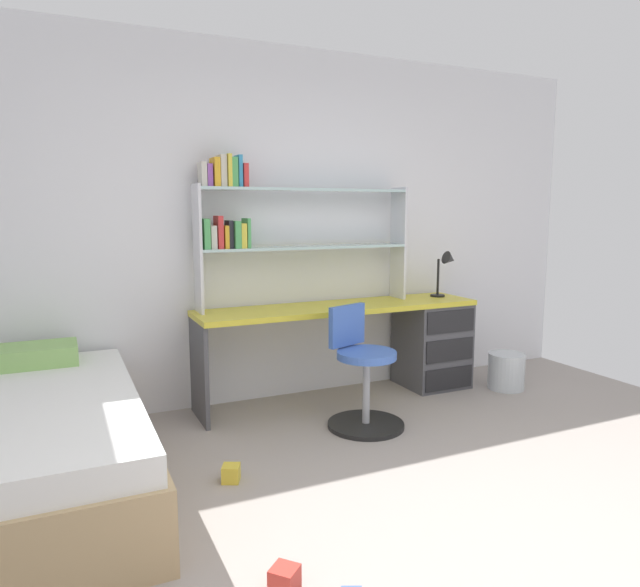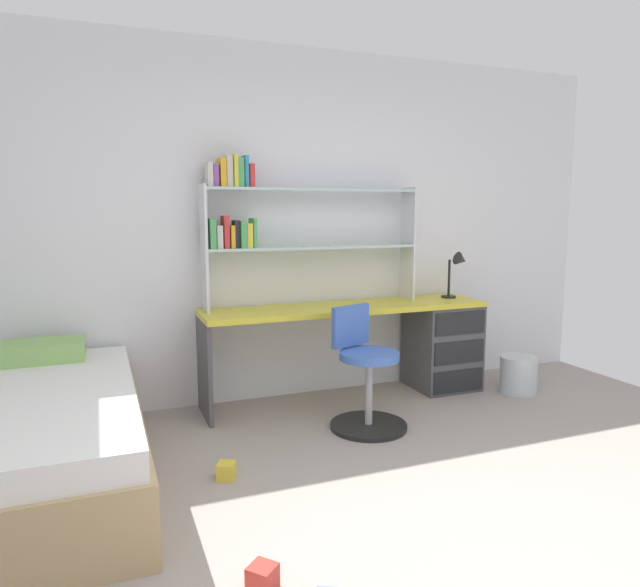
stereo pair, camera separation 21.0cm
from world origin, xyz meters
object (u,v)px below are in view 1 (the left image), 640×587
at_px(swivel_chair, 363,379).
at_px(toy_block_red_0, 285,580).
at_px(desk, 406,338).
at_px(waste_bin, 506,371).
at_px(desk_lamp, 447,266).
at_px(bed_platform, 34,448).
at_px(toy_block_yellow_1, 231,473).
at_px(bookshelf_hutch, 272,219).

xyz_separation_m(swivel_chair, toy_block_red_0, (-1.11, -1.38, -0.28)).
height_order(desk, waste_bin, desk).
bearing_deg(desk_lamp, desk, -178.20).
relative_size(desk, waste_bin, 7.54).
xyz_separation_m(bed_platform, toy_block_yellow_1, (0.95, -0.27, -0.21)).
distance_m(bed_platform, toy_block_red_0, 1.54).
bearing_deg(bed_platform, swivel_chair, 3.97).
distance_m(swivel_chair, waste_bin, 1.50).
distance_m(bookshelf_hutch, bed_platform, 2.15).
height_order(toy_block_red_0, toy_block_yellow_1, toy_block_red_0).
bearing_deg(swivel_chair, desk_lamp, 27.65).
bearing_deg(toy_block_red_0, swivel_chair, 51.20).
xyz_separation_m(desk, toy_block_red_0, (-1.83, -1.95, -0.37)).
relative_size(desk, bookshelf_hutch, 1.33).
xyz_separation_m(desk, bookshelf_hutch, (-1.10, 0.13, 0.97)).
distance_m(bookshelf_hutch, toy_block_yellow_1, 1.88).
xyz_separation_m(desk_lamp, toy_block_red_0, (-2.23, -1.96, -0.95)).
xyz_separation_m(desk, desk_lamp, (0.39, 0.01, 0.57)).
bearing_deg(bed_platform, desk, 14.67).
height_order(bed_platform, toy_block_red_0, bed_platform).
bearing_deg(toy_block_red_0, toy_block_yellow_1, 86.10).
bearing_deg(desk, bed_platform, -165.33).
relative_size(bed_platform, toy_block_yellow_1, 21.27).
xyz_separation_m(desk, toy_block_yellow_1, (-1.77, -0.99, -0.38)).
distance_m(desk_lamp, swivel_chair, 1.43).
relative_size(desk, toy_block_red_0, 22.33).
relative_size(desk, bed_platform, 1.13).
bearing_deg(swivel_chair, desk, 38.36).
height_order(bookshelf_hutch, toy_block_red_0, bookshelf_hutch).
xyz_separation_m(desk, waste_bin, (0.75, -0.35, -0.28)).
bearing_deg(bookshelf_hutch, toy_block_red_0, -109.28).
height_order(swivel_chair, toy_block_yellow_1, swivel_chair).
relative_size(bed_platform, toy_block_red_0, 19.69).
bearing_deg(waste_bin, desk_lamp, 134.72).
height_order(desk, toy_block_yellow_1, desk).
bearing_deg(waste_bin, swivel_chair, -171.34).
bearing_deg(desk, toy_block_red_0, -133.20).
bearing_deg(desk, desk_lamp, 1.80).
relative_size(desk_lamp, bed_platform, 0.20).
xyz_separation_m(desk_lamp, bed_platform, (-3.11, -0.72, -0.74)).
bearing_deg(desk, bookshelf_hutch, 173.03).
bearing_deg(toy_block_red_0, bed_platform, 125.57).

